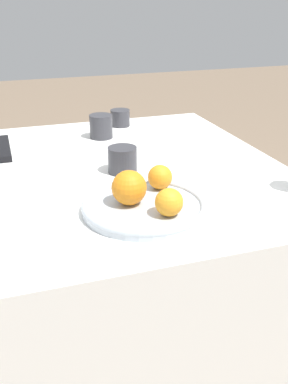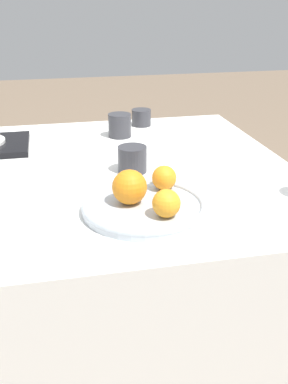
# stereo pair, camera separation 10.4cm
# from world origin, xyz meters

# --- Properties ---
(ground_plane) EXTENTS (12.00, 12.00, 0.00)m
(ground_plane) POSITION_xyz_m (0.00, 0.00, 0.00)
(ground_plane) COLOR #7A6651
(table) EXTENTS (1.32, 1.06, 0.76)m
(table) POSITION_xyz_m (0.00, 0.00, 0.38)
(table) COLOR white
(table) RESTS_ON ground_plane
(fruit_platter) EXTENTS (0.30, 0.30, 0.02)m
(fruit_platter) POSITION_xyz_m (0.16, -0.29, 0.78)
(fruit_platter) COLOR #B2BCC6
(fruit_platter) RESTS_ON table
(orange_0) EXTENTS (0.06, 0.06, 0.06)m
(orange_0) POSITION_xyz_m (0.20, -0.36, 0.81)
(orange_0) COLOR orange
(orange_0) RESTS_ON fruit_platter
(orange_1) EXTENTS (0.08, 0.08, 0.08)m
(orange_1) POSITION_xyz_m (0.13, -0.28, 0.82)
(orange_1) COLOR orange
(orange_1) RESTS_ON fruit_platter
(orange_2) EXTENTS (0.06, 0.06, 0.06)m
(orange_2) POSITION_xyz_m (0.23, -0.22, 0.81)
(orange_2) COLOR orange
(orange_2) RESTS_ON fruit_platter
(cup_0) EXTENTS (0.08, 0.08, 0.08)m
(cup_0) POSITION_xyz_m (0.20, 0.31, 0.81)
(cup_0) COLOR #333338
(cup_0) RESTS_ON table
(cup_1) EXTENTS (0.07, 0.07, 0.06)m
(cup_1) POSITION_xyz_m (0.31, 0.44, 0.80)
(cup_1) COLOR #333338
(cup_1) RESTS_ON table
(cup_2) EXTENTS (0.08, 0.08, 0.07)m
(cup_2) POSITION_xyz_m (0.19, -0.03, 0.80)
(cup_2) COLOR #333338
(cup_2) RESTS_ON table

